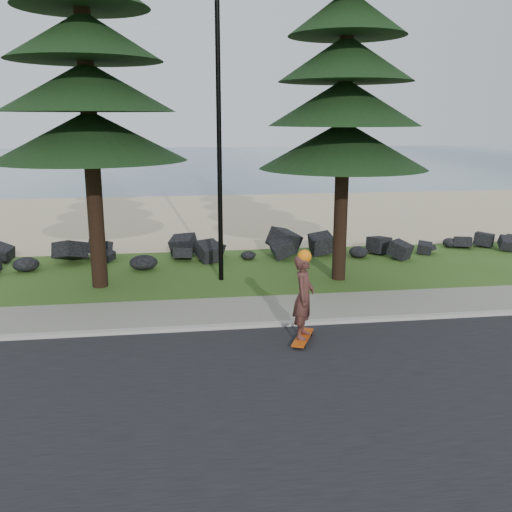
% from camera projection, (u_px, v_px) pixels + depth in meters
% --- Properties ---
extents(ground, '(160.00, 160.00, 0.00)m').
position_uv_depth(ground, '(232.00, 315.00, 13.97)').
color(ground, '#37571B').
rests_on(ground, ground).
extents(road, '(160.00, 7.00, 0.02)m').
position_uv_depth(road, '(257.00, 404.00, 9.64)').
color(road, black).
rests_on(road, ground).
extents(kerb, '(160.00, 0.20, 0.10)m').
position_uv_depth(kerb, '(235.00, 326.00, 13.09)').
color(kerb, '#AFA99D').
rests_on(kerb, ground).
extents(sidewalk, '(160.00, 2.00, 0.08)m').
position_uv_depth(sidewalk, '(231.00, 311.00, 14.16)').
color(sidewalk, gray).
rests_on(sidewalk, ground).
extents(beach_sand, '(160.00, 15.00, 0.01)m').
position_uv_depth(beach_sand, '(203.00, 216.00, 27.92)').
color(beach_sand, beige).
rests_on(beach_sand, ground).
extents(ocean, '(160.00, 58.00, 0.01)m').
position_uv_depth(ocean, '(187.00, 161.00, 63.03)').
color(ocean, '#3E5B77').
rests_on(ocean, ground).
extents(seawall_boulders, '(60.00, 2.40, 1.10)m').
position_uv_depth(seawall_boulders, '(216.00, 260.00, 19.36)').
color(seawall_boulders, black).
rests_on(seawall_boulders, ground).
extents(lamp_post, '(0.25, 0.14, 8.14)m').
position_uv_depth(lamp_post, '(219.00, 139.00, 16.07)').
color(lamp_post, black).
rests_on(lamp_post, ground).
extents(skateboarder, '(0.70, 1.10, 2.03)m').
position_uv_depth(skateboarder, '(304.00, 297.00, 12.08)').
color(skateboarder, '#BA410A').
rests_on(skateboarder, ground).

